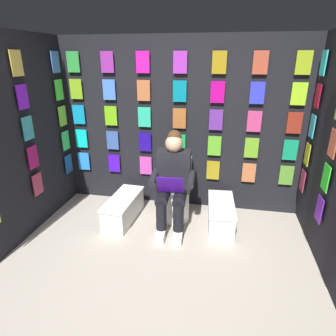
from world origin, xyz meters
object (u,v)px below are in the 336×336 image
at_px(person_reading, 173,181).
at_px(comic_longbox_far, 221,214).
at_px(toilet, 175,193).
at_px(comic_longbox_near, 123,208).

height_order(person_reading, comic_longbox_far, person_reading).
bearing_deg(person_reading, comic_longbox_far, -174.82).
bearing_deg(toilet, comic_longbox_far, 163.81).
distance_m(comic_longbox_near, comic_longbox_far, 1.24).
xyz_separation_m(toilet, person_reading, (-0.01, 0.23, 0.27)).
xyz_separation_m(comic_longbox_near, comic_longbox_far, (-1.24, -0.09, 0.00)).
distance_m(toilet, comic_longbox_near, 0.70).
distance_m(person_reading, comic_longbox_near, 0.78).
xyz_separation_m(person_reading, comic_longbox_far, (-0.59, -0.08, -0.44)).
bearing_deg(toilet, comic_longbox_near, 16.76).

